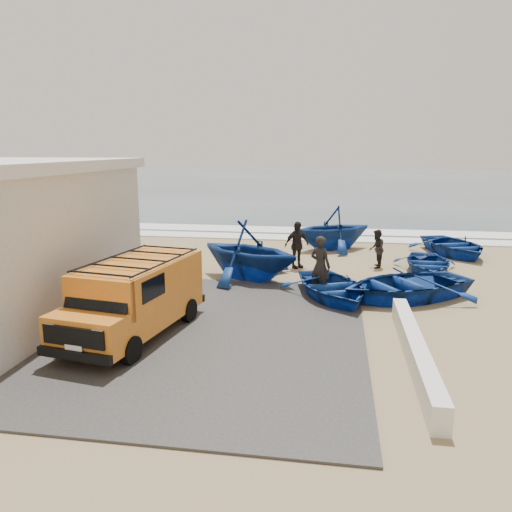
{
  "coord_description": "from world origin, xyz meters",
  "views": [
    {
      "loc": [
        3.19,
        -13.68,
        4.62
      ],
      "look_at": [
        0.67,
        1.89,
        1.2
      ],
      "focal_mm": 35.0,
      "sensor_mm": 36.0,
      "label": 1
    }
  ],
  "objects": [
    {
      "name": "ground",
      "position": [
        0.0,
        0.0,
        0.0
      ],
      "size": [
        160.0,
        160.0,
        0.0
      ],
      "primitive_type": "plane",
      "color": "#987F58"
    },
    {
      "name": "slab",
      "position": [
        -2.0,
        -2.0,
        0.03
      ],
      "size": [
        12.0,
        10.0,
        0.05
      ],
      "primitive_type": "cube",
      "color": "#3E3B38",
      "rests_on": "ground"
    },
    {
      "name": "ocean",
      "position": [
        0.0,
        56.0,
        0.0
      ],
      "size": [
        180.0,
        88.0,
        0.01
      ],
      "primitive_type": "cube",
      "color": "#385166",
      "rests_on": "ground"
    },
    {
      "name": "surf_line",
      "position": [
        0.0,
        12.0,
        0.03
      ],
      "size": [
        180.0,
        1.6,
        0.06
      ],
      "primitive_type": "cube",
      "color": "white",
      "rests_on": "ground"
    },
    {
      "name": "surf_wash",
      "position": [
        0.0,
        14.5,
        0.02
      ],
      "size": [
        180.0,
        2.2,
        0.04
      ],
      "primitive_type": "cube",
      "color": "white",
      "rests_on": "ground"
    },
    {
      "name": "parapet",
      "position": [
        5.0,
        -3.0,
        0.28
      ],
      "size": [
        0.35,
        6.0,
        0.55
      ],
      "primitive_type": "cube",
      "color": "silver",
      "rests_on": "ground"
    },
    {
      "name": "van",
      "position": [
        -1.67,
        -2.42,
        1.04
      ],
      "size": [
        2.47,
        4.75,
        1.94
      ],
      "rotation": [
        0.0,
        0.0,
        -0.16
      ],
      "color": "orange",
      "rests_on": "ground"
    },
    {
      "name": "boat_near_left",
      "position": [
        3.13,
        1.47,
        0.39
      ],
      "size": [
        3.89,
        4.47,
        0.77
      ],
      "primitive_type": "imported",
      "rotation": [
        0.0,
        0.0,
        0.39
      ],
      "color": "navy",
      "rests_on": "ground"
    },
    {
      "name": "boat_near_right",
      "position": [
        5.37,
        1.86,
        0.45
      ],
      "size": [
        5.37,
        4.94,
        0.91
      ],
      "primitive_type": "imported",
      "rotation": [
        0.0,
        0.0,
        -1.03
      ],
      "color": "navy",
      "rests_on": "ground"
    },
    {
      "name": "boat_mid_left",
      "position": [
        0.15,
        3.44,
        1.07
      ],
      "size": [
        5.22,
        4.99,
        2.13
      ],
      "primitive_type": "imported",
      "rotation": [
        0.0,
        0.0,
        1.08
      ],
      "color": "navy",
      "rests_on": "ground"
    },
    {
      "name": "boat_mid_right",
      "position": [
        6.67,
        5.52,
        0.35
      ],
      "size": [
        2.57,
        3.48,
        0.7
      ],
      "primitive_type": "imported",
      "rotation": [
        0.0,
        0.0,
        -0.05
      ],
      "color": "navy",
      "rests_on": "ground"
    },
    {
      "name": "boat_far_left",
      "position": [
        3.04,
        9.41,
        1.01
      ],
      "size": [
        5.0,
        4.82,
        2.02
      ],
      "primitive_type": "imported",
      "rotation": [
        0.0,
        0.0,
        -1.02
      ],
      "color": "navy",
      "rests_on": "ground"
    },
    {
      "name": "boat_far_right",
      "position": [
        8.34,
        8.99,
        0.42
      ],
      "size": [
        4.05,
        4.8,
        0.85
      ],
      "primitive_type": "imported",
      "rotation": [
        0.0,
        0.0,
        0.31
      ],
      "color": "navy",
      "rests_on": "ground"
    },
    {
      "name": "fisherman_front",
      "position": [
        2.75,
        1.78,
        0.97
      ],
      "size": [
        0.85,
        0.76,
        1.94
      ],
      "primitive_type": "imported",
      "rotation": [
        0.0,
        0.0,
        2.61
      ],
      "color": "black",
      "rests_on": "ground"
    },
    {
      "name": "fisherman_middle",
      "position": [
        4.79,
        5.97,
        0.76
      ],
      "size": [
        0.69,
        0.82,
        1.52
      ],
      "primitive_type": "imported",
      "rotation": [
        0.0,
        0.0,
        -1.73
      ],
      "color": "black",
      "rests_on": "ground"
    },
    {
      "name": "fisherman_back",
      "position": [
        1.71,
        5.44,
        0.92
      ],
      "size": [
        1.13,
        1.02,
        1.85
      ],
      "primitive_type": "imported",
      "rotation": [
        0.0,
        0.0,
        0.67
      ],
      "color": "black",
      "rests_on": "ground"
    }
  ]
}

